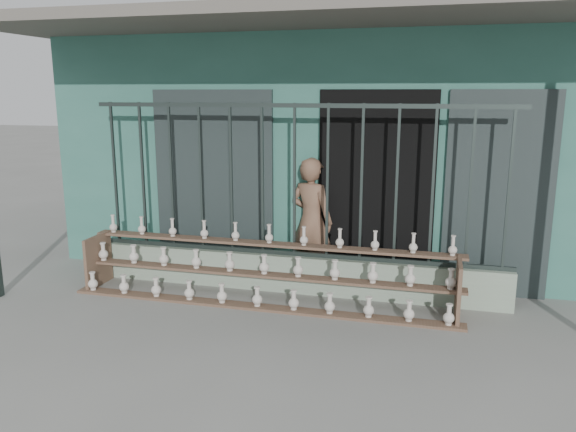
# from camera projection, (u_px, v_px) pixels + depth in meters

# --- Properties ---
(ground) EXTENTS (60.00, 60.00, 0.00)m
(ground) POSITION_uv_depth(u_px,v_px,m) (263.00, 335.00, 5.60)
(ground) COLOR slate
(workshop_building) EXTENTS (7.40, 6.60, 3.21)m
(workshop_building) POSITION_uv_depth(u_px,v_px,m) (338.00, 138.00, 9.25)
(workshop_building) COLOR #2F6457
(workshop_building) RESTS_ON ground
(parapet_wall) EXTENTS (5.00, 0.20, 0.45)m
(parapet_wall) POSITION_uv_depth(u_px,v_px,m) (294.00, 273.00, 6.78)
(parapet_wall) COLOR gray
(parapet_wall) RESTS_ON ground
(security_fence) EXTENTS (5.00, 0.04, 1.80)m
(security_fence) POSITION_uv_depth(u_px,v_px,m) (294.00, 181.00, 6.54)
(security_fence) COLOR #283330
(security_fence) RESTS_ON parapet_wall
(shelf_rack) EXTENTS (4.50, 0.68, 0.85)m
(shelf_rack) POSITION_uv_depth(u_px,v_px,m) (263.00, 271.00, 6.43)
(shelf_rack) COLOR brown
(shelf_rack) RESTS_ON ground
(elderly_woman) EXTENTS (0.68, 0.57, 1.59)m
(elderly_woman) POSITION_uv_depth(u_px,v_px,m) (311.00, 221.00, 6.99)
(elderly_woman) COLOR brown
(elderly_woman) RESTS_ON ground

